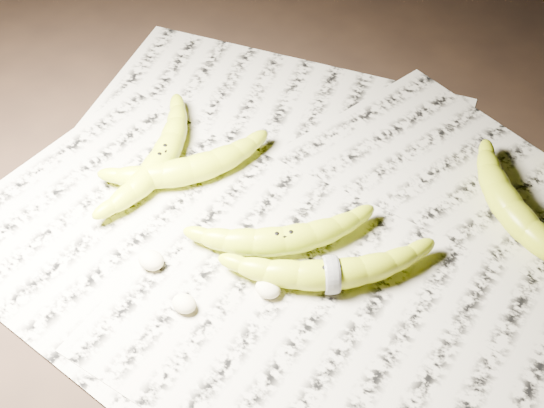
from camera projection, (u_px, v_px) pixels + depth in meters
The scene contains 11 objects.
ground at pixel (267, 230), 0.99m from camera, with size 3.00×3.00×0.00m, color black.
newspaper_patch at pixel (297, 226), 0.99m from camera, with size 0.90×0.70×0.01m, color beige.
banana_left_a at pixel (162, 157), 1.05m from camera, with size 0.22×0.06×0.04m, color #C8E21C, non-canonical shape.
banana_left_b at pixel (190, 168), 1.03m from camera, with size 0.20×0.06×0.04m, color #C8E21C, non-canonical shape.
banana_center at pixel (284, 239), 0.95m from camera, with size 0.21×0.06×0.04m, color #C8E21C, non-canonical shape.
banana_taped at pixel (331, 273), 0.91m from camera, with size 0.23×0.06×0.04m, color #C8E21C, non-canonical shape.
banana_upper_a at pixel (512, 209), 0.98m from camera, with size 0.22×0.07×0.04m, color #C8E21C, non-canonical shape.
measuring_tape at pixel (331, 273), 0.91m from camera, with size 0.05×0.05×0.00m, color white.
flesh_chunk_a at pixel (151, 258), 0.94m from camera, with size 0.03×0.03×0.02m, color beige.
flesh_chunk_b at pixel (184, 302), 0.90m from camera, with size 0.03×0.03×0.02m, color beige.
flesh_chunk_c at pixel (268, 287), 0.91m from camera, with size 0.03×0.03×0.02m, color beige.
Camera 1 is at (0.34, -0.54, 0.76)m, focal length 50.00 mm.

